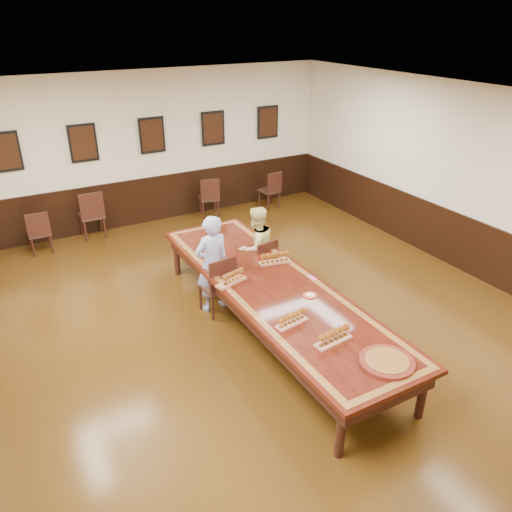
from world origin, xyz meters
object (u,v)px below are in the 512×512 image
spare_chair_c (209,196)px  person_woman (256,247)px  chair_woman (260,263)px  spare_chair_b (91,214)px  conference_table (273,294)px  spare_chair_a (39,232)px  person_man (212,264)px  chair_man (216,283)px  carved_platter (387,362)px  spare_chair_d (269,189)px

spare_chair_c → person_woman: person_woman is taller
chair_woman → spare_chair_b: spare_chair_b is taller
spare_chair_c → conference_table: bearing=89.9°
spare_chair_a → person_woman: (3.00, -3.15, 0.27)m
person_man → conference_table: person_man is taller
chair_man → conference_table: bearing=112.6°
chair_woman → person_woman: size_ratio=0.64×
spare_chair_b → carved_platter: spare_chair_b is taller
carved_platter → spare_chair_a: bearing=112.7°
person_man → spare_chair_a: bearing=-65.7°
conference_table → person_man: bearing=116.8°
spare_chair_b → carved_platter: (1.69, -6.81, 0.27)m
spare_chair_c → conference_table: (-1.10, -4.65, 0.16)m
person_woman → spare_chair_a: bearing=-57.4°
carved_platter → spare_chair_d: bearing=70.0°
spare_chair_a → spare_chair_c: bearing=-175.6°
spare_chair_c → spare_chair_a: bearing=16.2°
carved_platter → conference_table: bearing=95.4°
spare_chair_a → carved_platter: spare_chair_a is taller
chair_man → spare_chair_a: chair_man is taller
person_man → conference_table: size_ratio=0.31×
person_man → person_woman: bearing=-167.3°
chair_man → spare_chair_a: size_ratio=1.13×
spare_chair_a → carved_platter: size_ratio=1.16×
spare_chair_b → person_woman: (1.95, -3.41, 0.20)m
chair_man → spare_chair_d: 4.70m
chair_man → spare_chair_b: spare_chair_b is taller
spare_chair_d → conference_table: spare_chair_d is taller
conference_table → chair_man: bearing=118.8°
spare_chair_a → conference_table: 5.14m
carved_platter → person_man: bearing=102.7°
chair_man → chair_woman: chair_man is taller
chair_woman → person_man: size_ratio=0.58×
chair_man → chair_woman: size_ratio=1.09×
conference_table → chair_woman: bearing=68.6°
spare_chair_d → person_man: size_ratio=0.57×
chair_man → spare_chair_d: bearing=-136.8°
spare_chair_a → person_woman: size_ratio=0.62×
spare_chair_d → person_man: person_man is taller
spare_chair_b → carved_platter: size_ratio=1.35×
spare_chair_a → spare_chair_b: spare_chair_b is taller
chair_woman → spare_chair_c: size_ratio=0.99×
chair_woman → spare_chair_d: bearing=-134.0°
conference_table → spare_chair_b: bearing=107.5°
spare_chair_c → conference_table: 4.78m
spare_chair_b → person_man: 3.88m
chair_man → person_woman: bearing=-161.7°
chair_woman → conference_table: bearing=57.6°
spare_chair_a → spare_chair_b: (1.05, 0.26, 0.07)m
spare_chair_d → carved_platter: bearing=61.5°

